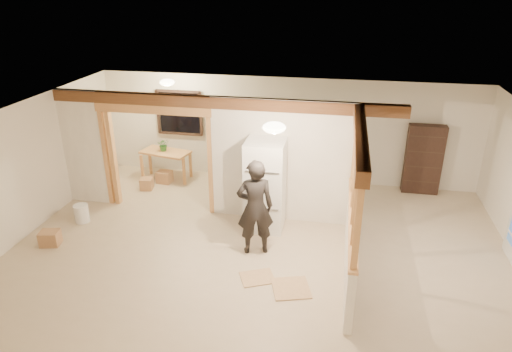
% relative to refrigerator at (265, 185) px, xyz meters
% --- Properties ---
extents(floor, '(9.00, 6.50, 0.01)m').
position_rel_refrigerator_xyz_m(floor, '(0.05, -0.78, -0.91)').
color(floor, '#C3AE91').
rests_on(floor, ground).
extents(ceiling, '(9.00, 6.50, 0.01)m').
position_rel_refrigerator_xyz_m(ceiling, '(0.05, -0.78, 1.60)').
color(ceiling, white).
extents(wall_back, '(9.00, 0.01, 2.50)m').
position_rel_refrigerator_xyz_m(wall_back, '(0.05, 2.47, 0.35)').
color(wall_back, silver).
rests_on(wall_back, floor).
extents(wall_front, '(9.00, 0.01, 2.50)m').
position_rel_refrigerator_xyz_m(wall_front, '(0.05, -4.03, 0.35)').
color(wall_front, silver).
rests_on(wall_front, floor).
extents(wall_left, '(0.01, 6.50, 2.50)m').
position_rel_refrigerator_xyz_m(wall_left, '(-4.45, -0.78, 0.35)').
color(wall_left, silver).
rests_on(wall_left, floor).
extents(partition_left_stub, '(0.90, 0.12, 2.50)m').
position_rel_refrigerator_xyz_m(partition_left_stub, '(-4.00, 0.42, 0.35)').
color(partition_left_stub, white).
rests_on(partition_left_stub, floor).
extents(partition_center, '(2.80, 0.12, 2.50)m').
position_rel_refrigerator_xyz_m(partition_center, '(0.25, 0.42, 0.35)').
color(partition_center, white).
rests_on(partition_center, floor).
extents(doorway_frame, '(2.46, 0.14, 2.20)m').
position_rel_refrigerator_xyz_m(doorway_frame, '(-2.35, 0.42, 0.20)').
color(doorway_frame, tan).
rests_on(doorway_frame, floor).
extents(header_beam_back, '(7.00, 0.18, 0.22)m').
position_rel_refrigerator_xyz_m(header_beam_back, '(-0.95, 0.42, 1.48)').
color(header_beam_back, brown).
rests_on(header_beam_back, ceiling).
extents(header_beam_right, '(0.18, 3.30, 0.22)m').
position_rel_refrigerator_xyz_m(header_beam_right, '(1.65, -1.18, 1.48)').
color(header_beam_right, brown).
rests_on(header_beam_right, ceiling).
extents(pony_wall, '(0.12, 3.20, 1.00)m').
position_rel_refrigerator_xyz_m(pony_wall, '(1.65, -1.18, -0.40)').
color(pony_wall, white).
rests_on(pony_wall, floor).
extents(stud_partition, '(0.14, 3.20, 1.32)m').
position_rel_refrigerator_xyz_m(stud_partition, '(1.65, -1.18, 0.76)').
color(stud_partition, tan).
rests_on(stud_partition, pony_wall).
extents(window_back, '(1.12, 0.10, 1.10)m').
position_rel_refrigerator_xyz_m(window_back, '(-2.55, 2.39, 0.65)').
color(window_back, black).
rests_on(window_back, wall_back).
extents(ceiling_dome_main, '(0.36, 0.36, 0.16)m').
position_rel_refrigerator_xyz_m(ceiling_dome_main, '(0.35, -1.28, 1.58)').
color(ceiling_dome_main, '#FFEABF').
rests_on(ceiling_dome_main, ceiling).
extents(ceiling_dome_util, '(0.32, 0.32, 0.14)m').
position_rel_refrigerator_xyz_m(ceiling_dome_util, '(-2.45, 1.52, 1.58)').
color(ceiling_dome_util, '#FFEABF').
rests_on(ceiling_dome_util, ceiling).
extents(hanging_bulb, '(0.07, 0.07, 0.07)m').
position_rel_refrigerator_xyz_m(hanging_bulb, '(-1.95, 0.82, 1.28)').
color(hanging_bulb, '#FFD88C').
rests_on(hanging_bulb, ceiling).
extents(refrigerator, '(0.74, 0.72, 1.81)m').
position_rel_refrigerator_xyz_m(refrigerator, '(0.00, 0.00, 0.00)').
color(refrigerator, white).
rests_on(refrigerator, floor).
extents(woman, '(0.75, 0.60, 1.78)m').
position_rel_refrigerator_xyz_m(woman, '(-0.02, -0.92, -0.01)').
color(woman, black).
rests_on(woman, floor).
extents(work_table, '(1.26, 0.81, 0.73)m').
position_rel_refrigerator_xyz_m(work_table, '(-2.77, 1.86, -0.54)').
color(work_table, tan).
rests_on(work_table, floor).
extents(potted_plant, '(0.35, 0.33, 0.31)m').
position_rel_refrigerator_xyz_m(potted_plant, '(-2.81, 1.88, -0.02)').
color(potted_plant, '#276627').
rests_on(potted_plant, work_table).
extents(shop_vac, '(0.50, 0.50, 0.54)m').
position_rel_refrigerator_xyz_m(shop_vac, '(-4.15, 1.12, -0.63)').
color(shop_vac, '#B51211').
rests_on(shop_vac, floor).
extents(bookshelf, '(0.81, 0.27, 1.61)m').
position_rel_refrigerator_xyz_m(bookshelf, '(3.24, 2.27, -0.10)').
color(bookshelf, black).
rests_on(bookshelf, floor).
extents(bucket, '(0.37, 0.37, 0.37)m').
position_rel_refrigerator_xyz_m(bucket, '(-3.70, -0.51, -0.72)').
color(bucket, white).
rests_on(bucket, floor).
extents(box_util_a, '(0.37, 0.33, 0.29)m').
position_rel_refrigerator_xyz_m(box_util_a, '(-2.76, 1.65, -0.76)').
color(box_util_a, '#AC7D53').
rests_on(box_util_a, floor).
extents(box_util_b, '(0.33, 0.33, 0.26)m').
position_rel_refrigerator_xyz_m(box_util_b, '(-3.04, 1.22, -0.77)').
color(box_util_b, '#AC7D53').
rests_on(box_util_b, floor).
extents(box_front, '(0.39, 0.34, 0.28)m').
position_rel_refrigerator_xyz_m(box_front, '(-3.81, -1.43, -0.76)').
color(box_front, '#AC7D53').
rests_on(box_front, floor).
extents(floor_panel_near, '(0.72, 0.72, 0.02)m').
position_rel_refrigerator_xyz_m(floor_panel_near, '(0.75, -1.90, -0.89)').
color(floor_panel_near, tan).
rests_on(floor_panel_near, floor).
extents(floor_panel_far, '(0.67, 0.62, 0.02)m').
position_rel_refrigerator_xyz_m(floor_panel_far, '(0.17, -1.72, -0.89)').
color(floor_panel_far, tan).
rests_on(floor_panel_far, floor).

